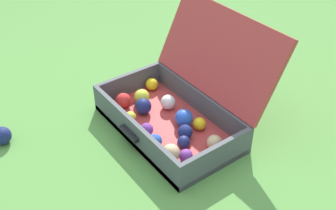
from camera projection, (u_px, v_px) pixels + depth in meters
The scene contains 3 objects.
ground_plane at pixel (166, 114), 1.79m from camera, with size 16.00×16.00×0.00m, color #569342.
open_suitcase at pixel (179, 105), 1.67m from camera, with size 0.60×0.53×0.44m.
stray_ball_on_grass at pixel (2, 136), 1.62m from camera, with size 0.07×0.07×0.07m, color navy.
Camera 1 is at (1.15, -0.83, 1.09)m, focal length 44.08 mm.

